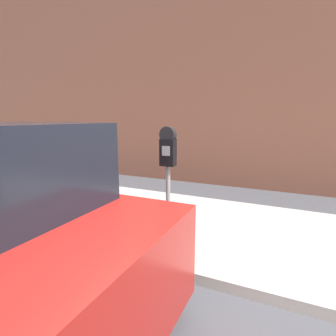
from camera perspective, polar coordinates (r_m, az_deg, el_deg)
The scene contains 3 objects.
sidewalk at distance 4.37m, azimuth 13.25°, elevation -13.45°, with size 24.00×2.80×0.13m.
building_facade at distance 7.33m, azimuth 19.94°, elevation 20.45°, with size 24.00×0.30×6.30m.
parking_meter at distance 3.18m, azimuth -0.00°, elevation 0.96°, with size 0.19×0.12×1.61m.
Camera 1 is at (0.75, -1.73, 1.84)m, focal length 28.00 mm.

